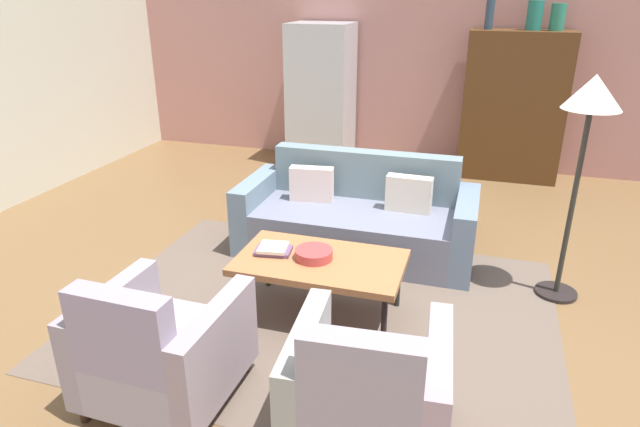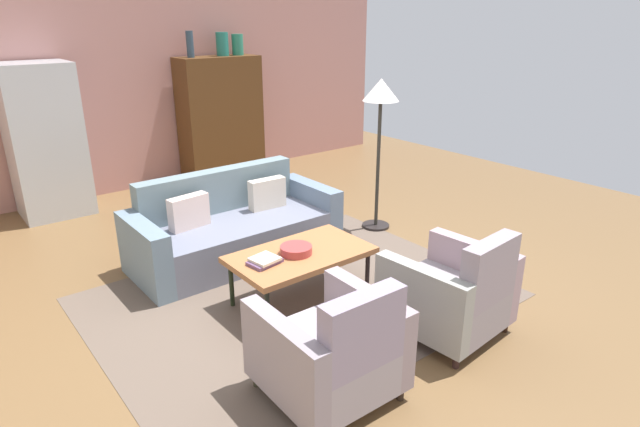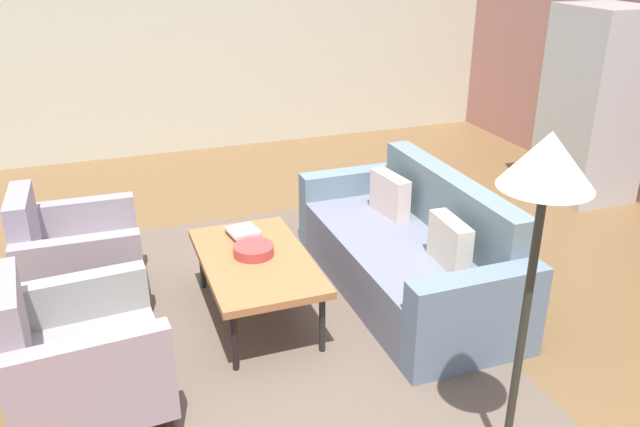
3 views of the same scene
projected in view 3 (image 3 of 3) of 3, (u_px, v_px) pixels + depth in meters
ground_plane at (305, 330)px, 4.31m from camera, size 10.20×10.20×0.00m
wall_left at (186, 32)px, 7.41m from camera, size 0.12×7.78×2.80m
area_rug at (265, 314)px, 4.48m from camera, size 3.40×2.60×0.01m
couch at (413, 253)px, 4.73m from camera, size 2.10×0.91×0.86m
coffee_table at (256, 263)px, 4.30m from camera, size 1.20×0.70×0.46m
armchair_left at (72, 261)px, 4.49m from camera, size 0.82×0.82×0.88m
armchair_right at (74, 360)px, 3.45m from camera, size 0.86×0.86×0.88m
fruit_bowl at (254, 250)px, 4.31m from camera, size 0.27×0.27×0.07m
book_stack at (243, 233)px, 4.59m from camera, size 0.28×0.23×0.05m
refrigerator at (594, 105)px, 6.21m from camera, size 0.80×0.73×1.85m
floor_lamp at (543, 195)px, 2.67m from camera, size 0.40×0.40×1.72m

